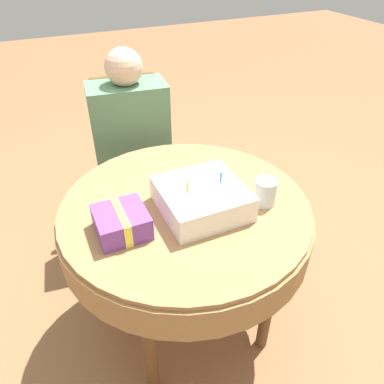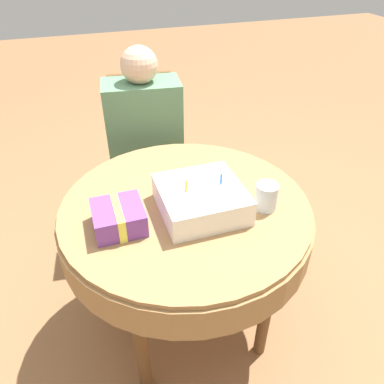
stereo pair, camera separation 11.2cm
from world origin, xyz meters
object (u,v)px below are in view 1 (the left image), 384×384
(birthday_cake, at_px, (202,198))
(gift_box, at_px, (121,222))
(chair, at_px, (132,156))
(person, at_px, (132,136))
(drinking_glass, at_px, (265,192))

(birthday_cake, relative_size, gift_box, 1.67)
(chair, bearing_deg, person, -90.00)
(chair, xyz_separation_m, drinking_glass, (0.26, -0.89, 0.26))
(birthday_cake, bearing_deg, gift_box, -179.97)
(chair, height_order, gift_box, chair)
(chair, relative_size, drinking_glass, 9.09)
(drinking_glass, bearing_deg, chair, 106.03)
(person, distance_m, drinking_glass, 0.85)
(chair, xyz_separation_m, birthday_cake, (0.03, -0.83, 0.26))
(person, relative_size, birthday_cake, 3.77)
(chair, height_order, person, person)
(birthday_cake, height_order, gift_box, birthday_cake)
(chair, relative_size, person, 0.83)
(chair, xyz_separation_m, person, (-0.01, -0.09, 0.17))
(person, bearing_deg, drinking_glass, -64.36)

